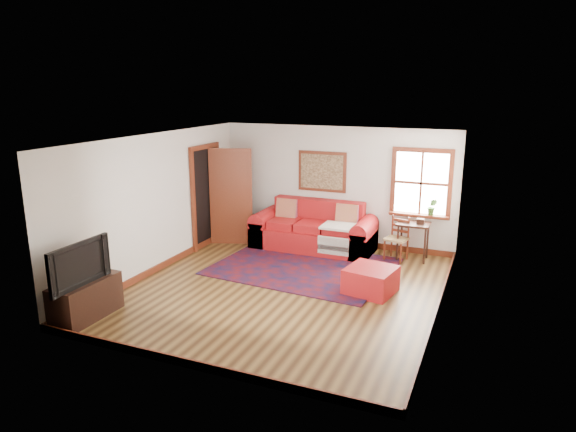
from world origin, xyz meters
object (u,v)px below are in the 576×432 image
at_px(red_ottoman, 371,280).
at_px(side_table, 413,229).
at_px(red_leather_sofa, 314,233).
at_px(ladder_back_chair, 398,237).
at_px(media_cabinet, 86,299).

distance_m(red_ottoman, side_table, 2.00).
distance_m(red_leather_sofa, red_ottoman, 2.50).
relative_size(ladder_back_chair, media_cabinet, 0.81).
xyz_separation_m(red_ottoman, media_cabinet, (-3.61, -2.53, 0.08)).
bearing_deg(media_cabinet, red_leather_sofa, 66.04).
relative_size(red_leather_sofa, red_ottoman, 3.38).
bearing_deg(side_table, ladder_back_chair, -158.29).
relative_size(side_table, ladder_back_chair, 0.86).
bearing_deg(side_table, media_cabinet, -131.64).
distance_m(side_table, media_cabinet, 5.98).
bearing_deg(red_leather_sofa, ladder_back_chair, -1.48).
bearing_deg(red_leather_sofa, media_cabinet, -113.96).
xyz_separation_m(red_leather_sofa, media_cabinet, (-1.95, -4.39, -0.04)).
relative_size(red_ottoman, media_cabinet, 0.70).
xyz_separation_m(red_leather_sofa, ladder_back_chair, (1.74, -0.04, 0.13)).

